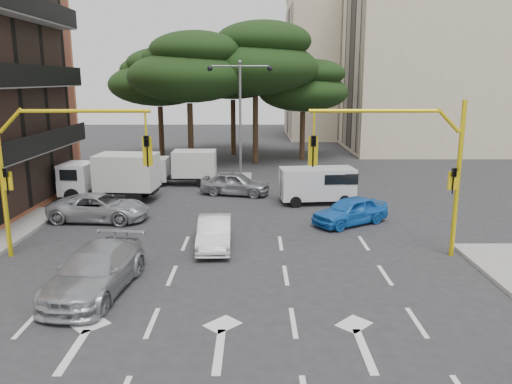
# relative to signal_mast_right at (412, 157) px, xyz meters

# --- Properties ---
(ground) EXTENTS (120.00, 120.00, 0.00)m
(ground) POSITION_rel_signal_mast_right_xyz_m (-6.80, -1.99, -3.88)
(ground) COLOR #28282B
(ground) RESTS_ON ground
(median_strip) EXTENTS (1.40, 6.00, 0.15)m
(median_strip) POSITION_rel_signal_mast_right_xyz_m (-6.80, 14.01, -3.81)
(median_strip) COLOR gray
(median_strip) RESTS_ON ground
(apartment_beige_near) EXTENTS (20.20, 12.15, 18.70)m
(apartment_beige_near) POSITION_rel_signal_mast_right_xyz_m (13.15, 30.01, 5.47)
(apartment_beige_near) COLOR #C6B794
(apartment_beige_near) RESTS_ON ground
(apartment_beige_far) EXTENTS (16.20, 12.15, 16.70)m
(apartment_beige_far) POSITION_rel_signal_mast_right_xyz_m (6.15, 42.01, 4.47)
(apartment_beige_far) COLOR #C6B794
(apartment_beige_far) RESTS_ON ground
(pine_left_near) EXTENTS (9.15, 9.15, 10.23)m
(pine_left_near) POSITION_rel_signal_mast_right_xyz_m (-10.75, 19.96, 3.72)
(pine_left_near) COLOR #382616
(pine_left_near) RESTS_ON ground
(pine_center) EXTENTS (9.98, 9.98, 11.16)m
(pine_center) POSITION_rel_signal_mast_right_xyz_m (-5.75, 21.96, 4.41)
(pine_center) COLOR #382616
(pine_center) RESTS_ON ground
(pine_left_far) EXTENTS (8.32, 8.32, 9.30)m
(pine_left_far) POSITION_rel_signal_mast_right_xyz_m (-13.75, 23.96, 3.03)
(pine_left_far) COLOR #382616
(pine_left_far) RESTS_ON ground
(pine_right) EXTENTS (7.49, 7.49, 8.37)m
(pine_right) POSITION_rel_signal_mast_right_xyz_m (-1.75, 23.96, 2.33)
(pine_right) COLOR #382616
(pine_right) RESTS_ON ground
(pine_back) EXTENTS (9.15, 9.15, 10.23)m
(pine_back) POSITION_rel_signal_mast_right_xyz_m (-7.75, 26.96, 3.72)
(pine_back) COLOR #382616
(pine_back) RESTS_ON ground
(signal_mast_right) EXTENTS (5.79, 0.37, 6.00)m
(signal_mast_right) POSITION_rel_signal_mast_right_xyz_m (0.00, 0.00, 0.00)
(signal_mast_right) COLOR yellow
(signal_mast_right) RESTS_ON ground
(signal_mast_left) EXTENTS (5.79, 0.37, 6.00)m
(signal_mast_left) POSITION_rel_signal_mast_right_xyz_m (-13.61, 0.00, 0.00)
(signal_mast_left) COLOR yellow
(signal_mast_left) RESTS_ON ground
(street_lamp_center) EXTENTS (4.16, 0.36, 7.77)m
(street_lamp_center) POSITION_rel_signal_mast_right_xyz_m (-6.80, 14.01, 1.54)
(street_lamp_center) COLOR slate
(street_lamp_center) RESTS_ON median_strip
(car_white_hatch) EXTENTS (1.46, 3.82, 1.24)m
(car_white_hatch) POSITION_rel_signal_mast_right_xyz_m (-7.53, 1.01, -3.26)
(car_white_hatch) COLOR silver
(car_white_hatch) RESTS_ON ground
(car_blue_compact) EXTENTS (4.11, 3.38, 1.32)m
(car_blue_compact) POSITION_rel_signal_mast_right_xyz_m (-1.36, 4.36, -3.22)
(car_blue_compact) COLOR blue
(car_blue_compact) RESTS_ON ground
(car_silver_wagon) EXTENTS (2.60, 5.23, 1.46)m
(car_silver_wagon) POSITION_rel_signal_mast_right_xyz_m (-11.02, -3.35, -3.15)
(car_silver_wagon) COLOR #9B9DA2
(car_silver_wagon) RESTS_ON ground
(car_silver_cross_a) EXTENTS (4.91, 2.59, 1.32)m
(car_silver_cross_a) POSITION_rel_signal_mast_right_xyz_m (-13.42, 5.01, -3.23)
(car_silver_cross_a) COLOR #ABAEB3
(car_silver_cross_a) RESTS_ON ground
(car_silver_cross_b) EXTENTS (4.36, 2.57, 1.39)m
(car_silver_cross_b) POSITION_rel_signal_mast_right_xyz_m (-7.04, 10.55, -3.19)
(car_silver_cross_b) COLOR gray
(car_silver_cross_b) RESTS_ON ground
(van_white) EXTENTS (4.21, 2.23, 2.02)m
(van_white) POSITION_rel_signal_mast_right_xyz_m (-2.43, 8.49, -2.87)
(van_white) COLOR silver
(van_white) RESTS_ON ground
(box_truck_a) EXTENTS (5.59, 2.70, 2.67)m
(box_truck_a) POSITION_rel_signal_mast_right_xyz_m (-14.03, 9.19, -2.55)
(box_truck_a) COLOR silver
(box_truck_a) RESTS_ON ground
(box_truck_b) EXTENTS (4.56, 1.94, 2.24)m
(box_truck_b) POSITION_rel_signal_mast_right_xyz_m (-10.61, 13.51, -2.77)
(box_truck_b) COLOR silver
(box_truck_b) RESTS_ON ground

